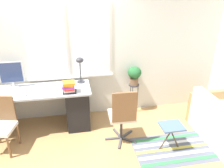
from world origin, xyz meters
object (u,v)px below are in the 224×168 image
object	(u,v)px
desk_lamp	(80,64)
desk_chair_wooden	(2,124)
keyboard	(9,97)
plant_stand	(134,89)
monitor	(11,74)
folding_stool	(171,128)
office_chair_swivel	(122,115)
potted_plant	(134,74)
book_stack	(69,87)
mouse	(26,94)

from	to	relation	value
desk_lamp	desk_chair_wooden	world-z (taller)	desk_lamp
keyboard	plant_stand	world-z (taller)	keyboard
monitor	desk_chair_wooden	distance (m)	0.87
folding_stool	office_chair_swivel	bearing A→B (deg)	156.47
folding_stool	plant_stand	bearing A→B (deg)	102.50
desk_chair_wooden	desk_lamp	bearing A→B (deg)	40.00
monitor	potted_plant	world-z (taller)	monitor
book_stack	plant_stand	bearing A→B (deg)	19.24
monitor	keyboard	distance (m)	0.46
keyboard	desk_chair_wooden	distance (m)	0.43
plant_stand	book_stack	bearing A→B (deg)	-160.76
desk_lamp	book_stack	bearing A→B (deg)	-118.15
office_chair_swivel	potted_plant	size ratio (longest dim) A/B	2.67
book_stack	monitor	bearing A→B (deg)	157.60
keyboard	desk_lamp	xyz separation A→B (m)	(1.17, 0.40, 0.35)
potted_plant	office_chair_swivel	bearing A→B (deg)	-116.06
mouse	office_chair_swivel	distance (m)	1.62
book_stack	plant_stand	distance (m)	1.38
desk_lamp	folding_stool	xyz separation A→B (m)	(1.31, -1.18, -0.74)
potted_plant	mouse	bearing A→B (deg)	-168.18
monitor	office_chair_swivel	distance (m)	2.04
keyboard	desk_lamp	distance (m)	1.29
book_stack	folding_stool	bearing A→B (deg)	-26.95
desk_chair_wooden	potted_plant	size ratio (longest dim) A/B	2.34
monitor	book_stack	bearing A→B (deg)	-22.40
folding_stool	potted_plant	bearing A→B (deg)	102.50
desk_chair_wooden	folding_stool	xyz separation A→B (m)	(2.59, -0.51, -0.06)
plant_stand	monitor	bearing A→B (deg)	-178.96
office_chair_swivel	folding_stool	distance (m)	0.79
office_chair_swivel	monitor	bearing A→B (deg)	-24.02
desk_chair_wooden	plant_stand	bearing A→B (deg)	29.21
folding_stool	desk_lamp	bearing A→B (deg)	137.92
mouse	folding_stool	bearing A→B (deg)	-19.85
mouse	keyboard	bearing A→B (deg)	-174.03
book_stack	folding_stool	distance (m)	1.78
keyboard	desk_chair_wooden	bearing A→B (deg)	-111.68
plant_stand	potted_plant	distance (m)	0.32
keyboard	book_stack	distance (m)	0.96
desk_chair_wooden	plant_stand	size ratio (longest dim) A/B	1.40
keyboard	book_stack	xyz separation A→B (m)	(0.96, -0.00, 0.09)
keyboard	potted_plant	distance (m)	2.26
monitor	book_stack	xyz separation A→B (m)	(0.97, -0.40, -0.15)
mouse	desk_lamp	bearing A→B (deg)	22.30
plant_stand	folding_stool	size ratio (longest dim) A/B	1.38
potted_plant	desk_lamp	bearing A→B (deg)	-178.19
office_chair_swivel	mouse	bearing A→B (deg)	-16.19
desk_chair_wooden	office_chair_swivel	bearing A→B (deg)	6.21
desk_lamp	potted_plant	size ratio (longest dim) A/B	1.27
mouse	desk_chair_wooden	world-z (taller)	desk_chair_wooden
desk_lamp	monitor	bearing A→B (deg)	-179.64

